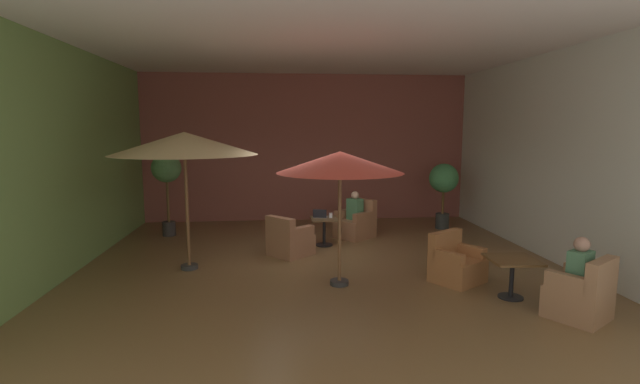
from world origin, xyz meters
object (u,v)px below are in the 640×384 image
armchair_front_right_east (581,296)px  potted_tree_mid_left (167,174)px  armchair_front_left_north (356,224)px  armchair_front_right_north (456,264)px  potted_tree_left_corner (444,183)px  patio_umbrella_center_beige (340,163)px  patron_by_window (355,207)px  armchair_front_left_east (289,240)px  patron_blue_shirt (580,264)px  open_laptop (320,215)px  iced_drink_cup (331,215)px  cafe_table_front_right (512,267)px  cafe_table_front_left (324,226)px  patio_umbrella_tall_red (184,144)px

armchair_front_right_east → potted_tree_mid_left: (-6.88, 5.69, 1.21)m
armchair_front_left_north → potted_tree_mid_left: (-4.59, 0.60, 1.21)m
armchair_front_right_north → potted_tree_left_corner: bearing=72.7°
patio_umbrella_center_beige → patron_by_window: size_ratio=3.28×
potted_tree_mid_left → armchair_front_left_east: bearing=-35.3°
armchair_front_left_north → patron_blue_shirt: patron_blue_shirt is taller
armchair_front_right_east → armchair_front_right_north: bearing=123.4°
open_laptop → armchair_front_right_north: bearing=-52.0°
armchair_front_right_east → open_laptop: (-3.23, 4.41, 0.35)m
patio_umbrella_center_beige → patron_by_window: bearing=76.0°
potted_tree_left_corner → patron_blue_shirt: 5.83m
patron_by_window → iced_drink_cup: patron_by_window is taller
patio_umbrella_center_beige → open_laptop: bearing=91.5°
potted_tree_left_corner → cafe_table_front_right: bearing=-98.2°
armchair_front_right_east → iced_drink_cup: 5.32m
patio_umbrella_center_beige → iced_drink_cup: 3.02m
patron_blue_shirt → iced_drink_cup: (-2.97, 4.35, -0.09)m
cafe_table_front_left → patio_umbrella_center_beige: patio_umbrella_center_beige is taller
cafe_table_front_left → cafe_table_front_right: same height
armchair_front_left_east → armchair_front_right_north: (2.83, -1.92, -0.01)m
armchair_front_right_east → patio_umbrella_center_beige: (-3.16, 1.71, 1.74)m
patron_blue_shirt → iced_drink_cup: bearing=124.3°
patio_umbrella_tall_red → patron_by_window: size_ratio=3.85×
armchair_front_left_east → cafe_table_front_right: bearing=-39.1°
armchair_front_left_east → patio_umbrella_center_beige: bearing=-67.4°
armchair_front_left_north → open_laptop: bearing=-144.2°
patron_blue_shirt → potted_tree_left_corner: bearing=88.1°
armchair_front_left_east → open_laptop: 1.13m
cafe_table_front_right → patio_umbrella_tall_red: bearing=159.3°
patio_umbrella_tall_red → iced_drink_cup: (2.88, 1.53, -1.67)m
patron_by_window → cafe_table_front_right: bearing=-67.2°
cafe_table_front_left → patron_blue_shirt: size_ratio=0.90×
potted_tree_left_corner → iced_drink_cup: size_ratio=15.74×
armchair_front_right_east → patio_umbrella_tall_red: bearing=154.0°
armchair_front_right_east → patron_by_window: patron_by_window is taller
cafe_table_front_left → patron_blue_shirt: bearing=-54.3°
cafe_table_front_right → patio_umbrella_tall_red: 5.99m
armchair_front_right_north → patron_blue_shirt: 2.05m
cafe_table_front_left → patio_umbrella_center_beige: (-0.02, -2.66, 1.62)m
patio_umbrella_tall_red → potted_tree_mid_left: 3.11m
armchair_front_left_east → patio_umbrella_tall_red: (-1.92, -0.76, 2.04)m
cafe_table_front_right → armchair_front_right_east: armchair_front_right_east is taller
patio_umbrella_tall_red → patio_umbrella_center_beige: size_ratio=1.17×
armchair_front_right_north → armchair_front_right_east: size_ratio=1.06×
armchair_front_left_east → open_laptop: armchair_front_left_east is taller
potted_tree_mid_left → patio_umbrella_center_beige: bearing=-46.9°
armchair_front_right_east → patio_umbrella_center_beige: size_ratio=0.44×
patio_umbrella_tall_red → armchair_front_right_east: bearing=-26.0°
open_laptop → potted_tree_mid_left: bearing=160.6°
armchair_front_left_north → potted_tree_left_corner: bearing=17.1°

